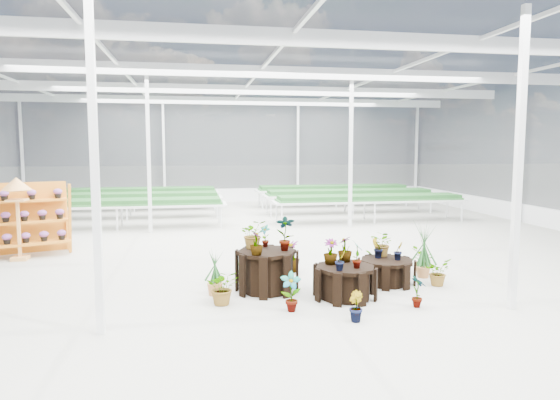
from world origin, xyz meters
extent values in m
plane|color=gray|center=(0.00, 0.00, 0.00)|extent=(24.00, 24.00, 0.00)
cylinder|color=black|center=(-0.55, -2.43, 0.35)|extent=(1.27, 1.27, 0.71)
cylinder|color=black|center=(0.65, -3.03, 0.27)|extent=(1.23, 1.23, 0.53)
cylinder|color=black|center=(1.65, -2.33, 0.22)|extent=(1.29, 1.29, 0.45)
imported|color=#1D4C1F|center=(-0.75, -2.22, 0.96)|extent=(0.51, 0.45, 0.50)
imported|color=#1D4C1F|center=(-0.24, -2.49, 1.01)|extent=(0.35, 0.27, 0.61)
imported|color=#1D4C1F|center=(-0.54, -2.12, 0.91)|extent=(0.24, 0.24, 0.39)
imported|color=#1D4C1F|center=(-0.77, -2.76, 0.91)|extent=(0.27, 0.27, 0.39)
imported|color=#1D4C1F|center=(0.45, -2.86, 0.74)|extent=(0.24, 0.24, 0.42)
imported|color=#1D4C1F|center=(0.79, -3.21, 0.76)|extent=(0.22, 0.28, 0.46)
imported|color=#1D4C1F|center=(0.74, -2.72, 0.75)|extent=(0.34, 0.34, 0.44)
imported|color=#1D4C1F|center=(0.49, -3.31, 0.69)|extent=(0.23, 0.21, 0.33)
imported|color=#1D4C1F|center=(1.52, -2.20, 0.63)|extent=(0.22, 0.19, 0.37)
imported|color=#1D4C1F|center=(1.84, -2.40, 0.61)|extent=(0.23, 0.23, 0.33)
imported|color=#1D4C1F|center=(1.68, -2.07, 0.68)|extent=(0.55, 0.57, 0.48)
imported|color=#1D4C1F|center=(-1.33, -3.04, 0.28)|extent=(0.52, 0.45, 0.55)
imported|color=#1D4C1F|center=(-0.91, -2.06, 0.24)|extent=(0.57, 0.58, 0.48)
imported|color=#1D4C1F|center=(-0.35, -3.55, 0.30)|extent=(0.35, 0.27, 0.60)
imported|color=#1D4C1F|center=(0.47, -4.12, 0.21)|extent=(0.21, 0.25, 0.43)
imported|color=#1D4C1F|center=(1.61, -3.70, 0.26)|extent=(0.23, 0.30, 0.51)
imported|color=#1D4C1F|center=(2.51, -2.60, 0.24)|extent=(0.57, 0.56, 0.49)
imported|color=#1D4C1F|center=(2.61, -1.83, 0.27)|extent=(0.63, 0.64, 0.53)
imported|color=#1D4C1F|center=(1.66, -1.77, 0.25)|extent=(0.45, 0.50, 0.49)
imported|color=#1D4C1F|center=(0.13, -1.17, 0.31)|extent=(0.39, 0.39, 0.62)
imported|color=#1D4C1F|center=(-0.67, -1.45, 0.34)|extent=(0.43, 0.43, 0.67)
camera|label=1|loc=(-1.76, -10.69, 2.45)|focal=32.00mm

